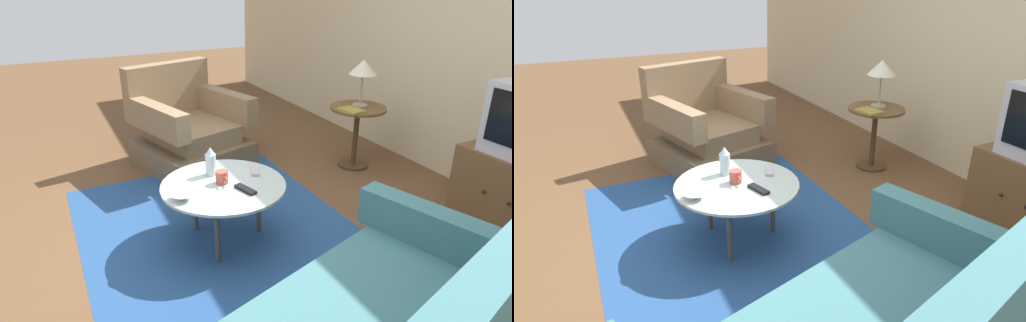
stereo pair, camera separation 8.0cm
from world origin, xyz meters
TOP-DOWN VIEW (x-y plane):
  - ground_plane at (0.00, 0.00)m, footprint 16.00×16.00m
  - back_wall at (0.00, 2.26)m, footprint 9.00×0.12m
  - area_rug at (-0.09, -0.03)m, footprint 2.53×1.89m
  - armchair at (-1.53, 0.20)m, footprint 1.13×1.11m
  - coffee_table at (-0.09, -0.03)m, footprint 0.84×0.84m
  - side_table at (-0.73, 1.59)m, footprint 0.51×0.51m
  - table_lamp at (-0.74, 1.62)m, footprint 0.25×0.25m
  - vase at (-0.26, -0.05)m, footprint 0.08×0.08m
  - mug at (-0.10, -0.03)m, footprint 0.13×0.09m
  - bowl at (-0.00, -0.34)m, footprint 0.15×0.15m
  - tv_remote_dark at (0.07, 0.06)m, footprint 0.18×0.10m
  - tv_remote_silver at (-0.17, 0.25)m, footprint 0.18×0.11m
  - book at (-0.64, 1.44)m, footprint 0.23×0.18m

SIDE VIEW (x-z plane):
  - ground_plane at x=0.00m, z-range 0.00..0.00m
  - area_rug at x=-0.09m, z-range 0.00..0.00m
  - armchair at x=-1.53m, z-range -0.15..0.79m
  - coffee_table at x=-0.09m, z-range 0.18..0.62m
  - side_table at x=-0.73m, z-range 0.13..0.73m
  - tv_remote_silver at x=-0.17m, z-range 0.44..0.46m
  - tv_remote_dark at x=0.07m, z-range 0.44..0.46m
  - bowl at x=0.00m, z-range 0.44..0.48m
  - mug at x=-0.10m, z-range 0.44..0.52m
  - vase at x=-0.26m, z-range 0.43..0.64m
  - book at x=-0.64m, z-range 0.59..0.61m
  - table_lamp at x=-0.74m, z-range 0.73..1.16m
  - back_wall at x=0.00m, z-range 0.00..2.70m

